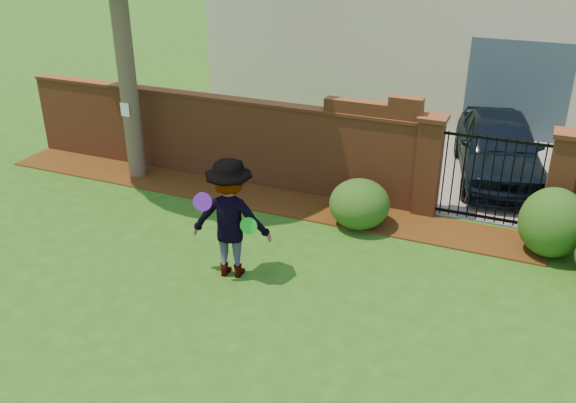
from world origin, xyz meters
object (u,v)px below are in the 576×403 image
at_px(car, 500,151).
at_px(frisbee_green, 249,226).
at_px(man, 229,220).
at_px(frisbee_purple, 203,202).

xyz_separation_m(car, frisbee_green, (-3.00, -5.48, 0.30)).
height_order(man, frisbee_purple, man).
xyz_separation_m(man, frisbee_purple, (-0.26, -0.30, 0.37)).
xyz_separation_m(frisbee_purple, frisbee_green, (0.64, 0.17, -0.34)).
bearing_deg(car, frisbee_green, -130.66).
height_order(car, frisbee_purple, frisbee_purple).
distance_m(car, man, 6.34).
relative_size(man, frisbee_purple, 6.85).
bearing_deg(man, frisbee_purple, 36.24).
height_order(car, man, man).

